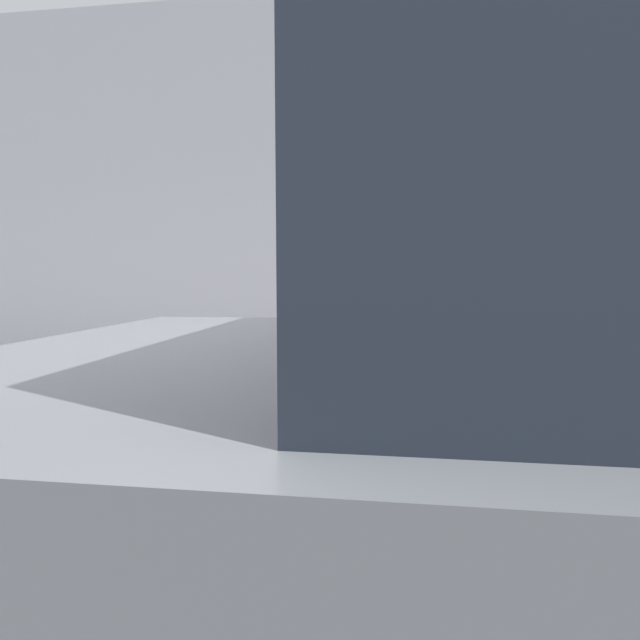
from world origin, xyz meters
TOP-DOWN VIEW (x-y plane):
  - ground_plane at (0.00, 0.00)m, footprint 60.00×60.00m
  - sidewalk at (0.00, 2.20)m, footprint 24.00×2.80m
  - building_facade at (0.00, 4.89)m, footprint 24.00×0.30m
  - parking_meter at (0.21, 1.18)m, footprint 0.20×0.14m

SIDE VIEW (x-z plane):
  - ground_plane at x=0.00m, z-range 0.00..0.00m
  - sidewalk at x=0.00m, z-range 0.00..0.10m
  - parking_meter at x=0.21m, z-range 0.34..1.73m
  - building_facade at x=0.00m, z-range 0.00..4.78m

